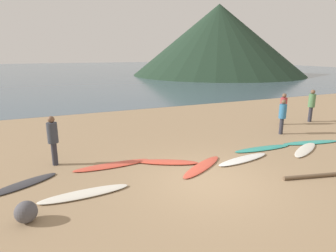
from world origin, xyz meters
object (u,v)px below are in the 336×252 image
(surfboard_5, at_px, (243,159))
(person_1, at_px, (283,114))
(surfboard_1, at_px, (85,194))
(surfboard_0, at_px, (23,184))
(beach_rock_near, at_px, (26,212))
(surfboard_8, at_px, (311,142))
(driftwood_log, at_px, (315,176))
(person_3, at_px, (53,137))
(surfboard_7, at_px, (305,149))
(surfboard_3, at_px, (167,162))
(surfboard_6, at_px, (263,148))
(person_2, at_px, (283,106))
(surfboard_2, at_px, (112,165))
(person_0, at_px, (312,103))
(surfboard_4, at_px, (202,166))

(surfboard_5, distance_m, person_1, 4.55)
(person_1, bearing_deg, surfboard_1, 169.56)
(surfboard_0, bearing_deg, beach_rock_near, -113.79)
(surfboard_8, relative_size, beach_rock_near, 5.21)
(surfboard_1, bearing_deg, surfboard_0, 137.34)
(driftwood_log, bearing_deg, surfboard_8, 42.36)
(surfboard_5, relative_size, person_3, 1.35)
(surfboard_7, distance_m, person_1, 2.59)
(person_1, height_order, beach_rock_near, person_1)
(surfboard_3, distance_m, surfboard_6, 4.16)
(surfboard_8, xyz_separation_m, person_2, (1.39, 3.09, 0.97))
(surfboard_0, xyz_separation_m, surfboard_8, (11.25, -0.47, -0.00))
(surfboard_8, bearing_deg, driftwood_log, -125.65)
(surfboard_8, bearing_deg, surfboard_5, -160.90)
(surfboard_2, xyz_separation_m, driftwood_log, (5.61, -3.52, 0.03))
(person_2, bearing_deg, surfboard_3, -113.41)
(surfboard_8, bearing_deg, surfboard_6, -172.74)
(person_2, bearing_deg, surfboard_5, -98.49)
(person_1, relative_size, person_3, 0.96)
(surfboard_1, relative_size, driftwood_log, 1.13)
(surfboard_3, distance_m, person_3, 4.03)
(surfboard_8, xyz_separation_m, person_0, (3.32, 2.94, 1.04))
(surfboard_3, distance_m, surfboard_7, 5.72)
(person_3, distance_m, driftwood_log, 8.68)
(person_1, xyz_separation_m, person_2, (1.49, 1.44, 0.02))
(surfboard_2, relative_size, surfboard_8, 1.00)
(surfboard_5, relative_size, surfboard_6, 0.91)
(surfboard_8, bearing_deg, person_0, 53.50)
(surfboard_0, xyz_separation_m, surfboard_1, (1.59, -1.35, 0.01))
(surfboard_0, distance_m, surfboard_3, 4.61)
(surfboard_1, xyz_separation_m, person_2, (11.05, 3.96, 0.96))
(surfboard_8, height_order, person_1, person_1)
(surfboard_2, xyz_separation_m, surfboard_5, (4.48, -1.40, 0.01))
(surfboard_3, distance_m, person_0, 10.35)
(surfboard_7, height_order, surfboard_8, surfboard_7)
(surfboard_0, bearing_deg, person_2, -16.62)
(surfboard_6, bearing_deg, person_0, 28.49)
(surfboard_1, height_order, person_3, person_3)
(driftwood_log, height_order, beach_rock_near, beach_rock_near)
(surfboard_4, distance_m, surfboard_5, 1.71)
(beach_rock_near, bearing_deg, surfboard_2, 44.66)
(surfboard_8, height_order, person_2, person_2)
(surfboard_8, height_order, beach_rock_near, beach_rock_near)
(surfboard_2, distance_m, surfboard_8, 8.53)
(surfboard_7, distance_m, surfboard_8, 1.17)
(surfboard_4, bearing_deg, surfboard_0, 138.15)
(surfboard_4, distance_m, beach_rock_near, 5.51)
(surfboard_4, xyz_separation_m, surfboard_8, (5.71, 0.47, -0.00))
(surfboard_6, xyz_separation_m, surfboard_8, (2.48, -0.21, -0.00))
(driftwood_log, relative_size, beach_rock_near, 4.28)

